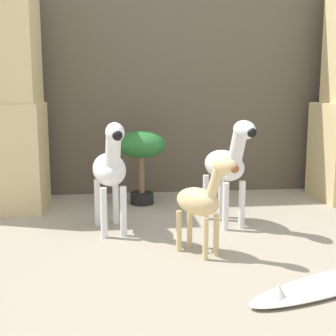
{
  "coord_description": "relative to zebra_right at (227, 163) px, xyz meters",
  "views": [
    {
      "loc": [
        -0.52,
        -2.1,
        0.84
      ],
      "look_at": [
        -0.2,
        0.6,
        0.36
      ],
      "focal_mm": 50.0,
      "sensor_mm": 36.0,
      "label": 1
    }
  ],
  "objects": [
    {
      "name": "surfboard",
      "position": [
        0.25,
        -0.92,
        -0.36
      ],
      "size": [
        0.94,
        0.55,
        0.08
      ],
      "color": "silver",
      "rests_on": "ground_plane"
    },
    {
      "name": "giraffe_figurine",
      "position": [
        -0.24,
        -0.49,
        -0.09
      ],
      "size": [
        0.31,
        0.35,
        0.51
      ],
      "color": "#E0C184",
      "rests_on": "ground_plane"
    },
    {
      "name": "zebra_right",
      "position": [
        0.0,
        0.0,
        0.0
      ],
      "size": [
        0.28,
        0.51,
        0.65
      ],
      "color": "white",
      "rests_on": "ground_plane"
    },
    {
      "name": "zebra_left",
      "position": [
        -0.69,
        -0.06,
        0.0
      ],
      "size": [
        0.24,
        0.51,
        0.65
      ],
      "color": "white",
      "rests_on": "ground_plane"
    },
    {
      "name": "wall_back",
      "position": [
        -0.15,
        0.98,
        0.72
      ],
      "size": [
        6.4,
        0.08,
        2.2
      ],
      "color": "brown",
      "rests_on": "ground_plane"
    },
    {
      "name": "potted_palm_front",
      "position": [
        -0.48,
        0.59,
        0.01
      ],
      "size": [
        0.35,
        0.35,
        0.53
      ],
      "color": "black",
      "rests_on": "ground_plane"
    },
    {
      "name": "ground_plane",
      "position": [
        -0.15,
        -0.59,
        -0.38
      ],
      "size": [
        14.0,
        14.0,
        0.0
      ],
      "primitive_type": "plane",
      "color": "#9E937F"
    }
  ]
}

